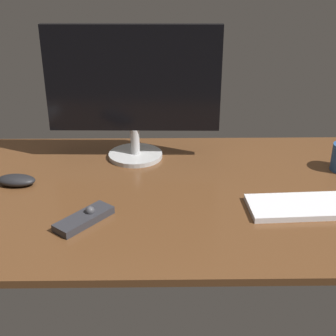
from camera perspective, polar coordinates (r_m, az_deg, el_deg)
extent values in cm
cube|color=brown|center=(141.22, 0.16, -3.02)|extent=(140.00, 84.00, 2.00)
cylinder|color=#BABABA|center=(162.62, -3.96, 1.57)|extent=(18.50, 18.50, 1.51)
cylinder|color=#BABABA|center=(160.63, -4.02, 3.25)|extent=(3.08, 3.08, 8.77)
cube|color=black|center=(153.88, -4.26, 10.71)|extent=(56.64, 3.80, 34.34)
cube|color=white|center=(136.51, 17.01, -4.44)|extent=(35.80, 15.41, 1.63)
ellipsoid|color=black|center=(150.22, -17.91, -1.41)|extent=(12.39, 7.61, 3.18)
cube|color=#2D2D33|center=(126.30, -10.14, -6.09)|extent=(15.28, 16.69, 2.06)
sphere|color=#3F3F44|center=(126.78, -9.44, -5.13)|extent=(2.52, 2.52, 2.52)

